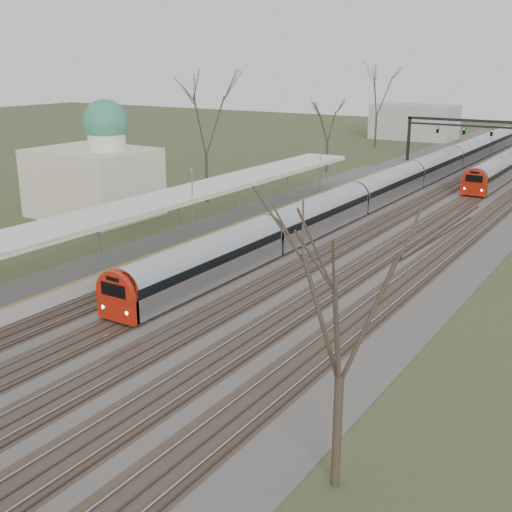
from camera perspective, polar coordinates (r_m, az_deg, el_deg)
The scene contains 8 objects.
track_bed at distance 61.48m, azimuth 12.72°, elevation 4.05°, with size 24.00×160.00×0.22m.
platform at distance 50.60m, azimuth -4.30°, elevation 2.19°, with size 3.50×69.00×1.00m, color #9E9B93.
canopy at distance 46.39m, azimuth -7.75°, elevation 5.07°, with size 4.10×50.00×3.11m.
dome_building at distance 58.62m, azimuth -14.10°, elevation 6.99°, with size 10.00×8.00×10.30m.
signal_gantry at distance 89.22m, azimuth 19.82°, elevation 10.56°, with size 21.00×0.59×6.08m.
tree_west_far at distance 62.33m, azimuth -4.52°, elevation 12.00°, with size 5.50×5.50×11.33m.
tree_east_near at distance 19.37m, azimuth 7.72°, elevation -3.86°, with size 4.50×4.50×9.27m.
train_near at distance 71.92m, azimuth 13.70°, elevation 6.98°, with size 2.62×90.21×3.05m.
Camera 1 is at (20.51, -1.49, 13.41)m, focal length 45.00 mm.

